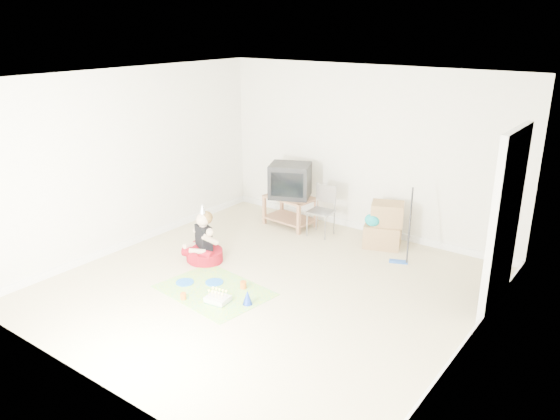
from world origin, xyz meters
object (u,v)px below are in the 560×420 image
Objects in this scene: folding_chair at (321,212)px; birthday_cake at (218,299)px; crt_tv at (290,181)px; seated_woman at (204,248)px; tv_stand at (290,209)px; cardboard_boxes at (384,226)px.

folding_chair is 2.61m from birthday_cake.
seated_woman is (-0.17, -1.84, -0.59)m from crt_tv.
seated_woman is at bearing 140.80° from birthday_cake.
crt_tv reaches higher than birthday_cake.
crt_tv is 2.86m from birthday_cake.
birthday_cake is (0.81, -2.65, -0.25)m from tv_stand.
tv_stand is at bearing 107.10° from birthday_cake.
birthday_cake is (0.18, -2.58, -0.35)m from folding_chair.
seated_woman reaches higher than tv_stand.
folding_chair is at bearing -170.34° from cardboard_boxes.
crt_tv reaches higher than folding_chair.
seated_woman reaches higher than cardboard_boxes.
seated_woman is (-0.81, -1.78, -0.21)m from folding_chair.
tv_stand is 1.86m from seated_woman.
crt_tv is at bearing 107.10° from birthday_cake.
seated_woman is at bearing -114.44° from folding_chair.
crt_tv is at bearing 84.73° from seated_woman.
cardboard_boxes is 2.89m from birthday_cake.
tv_stand is at bearing -176.30° from cardboard_boxes.
tv_stand is 2.78m from birthday_cake.
folding_chair is (0.64, -0.06, -0.38)m from crt_tv.
folding_chair is at bearing 65.56° from seated_woman.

